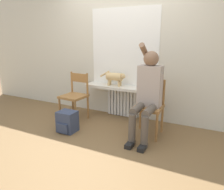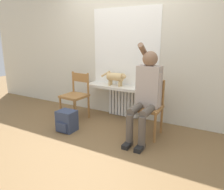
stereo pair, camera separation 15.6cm
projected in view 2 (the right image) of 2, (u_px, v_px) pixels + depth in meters
The scene contains 10 objects.
ground_plane at pixel (88, 140), 3.21m from camera, with size 12.00×12.00×0.00m, color brown.
wall_with_window at pixel (126, 43), 3.89m from camera, with size 7.00×0.06×2.70m.
radiator at pixel (123, 102), 4.10m from camera, with size 0.59×0.08×0.55m.
windowsill at pixel (121, 88), 3.93m from camera, with size 1.34×0.32×0.05m.
window_glass at pixel (125, 47), 3.88m from camera, with size 1.29×0.01×1.35m.
chair_left at pixel (76, 95), 3.93m from camera, with size 0.43×0.43×0.84m.
chair_right at pixel (148, 107), 3.27m from camera, with size 0.42×0.42×0.84m.
person at pixel (147, 91), 3.12m from camera, with size 0.36×0.99×1.39m.
cat at pixel (116, 77), 3.91m from camera, with size 0.51×0.14×0.27m.
backpack at pixel (67, 121), 3.48m from camera, with size 0.28×0.27×0.33m.
Camera 2 is at (1.75, -2.37, 1.46)m, focal length 35.00 mm.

